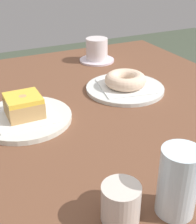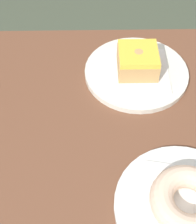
{
  "view_description": "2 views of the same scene",
  "coord_description": "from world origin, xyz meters",
  "px_view_note": "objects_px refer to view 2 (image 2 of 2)",
  "views": [
    {
      "loc": [
        -0.64,
        0.38,
        1.09
      ],
      "look_at": [
        -0.07,
        0.1,
        0.75
      ],
      "focal_mm": 50.31,
      "sensor_mm": 36.0,
      "label": 1
    },
    {
      "loc": [
        -0.06,
        -0.27,
        1.23
      ],
      "look_at": [
        -0.05,
        0.11,
        0.76
      ],
      "focal_mm": 53.26,
      "sensor_mm": 36.0,
      "label": 2
    }
  ],
  "objects_px": {
    "donut_sugar_ring": "(188,200)",
    "donut_glazed_square": "(138,61)",
    "plate_sugar_ring": "(185,208)",
    "plate_glazed_square": "(136,72)"
  },
  "relations": [
    {
      "from": "plate_glazed_square",
      "to": "donut_sugar_ring",
      "type": "bearing_deg",
      "value": -80.71
    },
    {
      "from": "donut_sugar_ring",
      "to": "donut_glazed_square",
      "type": "relative_size",
      "value": 1.45
    },
    {
      "from": "plate_sugar_ring",
      "to": "donut_sugar_ring",
      "type": "bearing_deg",
      "value": 0.0
    },
    {
      "from": "donut_glazed_square",
      "to": "donut_sugar_ring",
      "type": "bearing_deg",
      "value": -80.71
    },
    {
      "from": "donut_sugar_ring",
      "to": "plate_glazed_square",
      "type": "height_order",
      "value": "donut_sugar_ring"
    },
    {
      "from": "plate_sugar_ring",
      "to": "donut_glazed_square",
      "type": "xyz_separation_m",
      "value": [
        -0.05,
        0.31,
        0.03
      ]
    },
    {
      "from": "plate_sugar_ring",
      "to": "donut_sugar_ring",
      "type": "relative_size",
      "value": 1.9
    },
    {
      "from": "plate_sugar_ring",
      "to": "donut_sugar_ring",
      "type": "distance_m",
      "value": 0.03
    },
    {
      "from": "plate_sugar_ring",
      "to": "donut_glazed_square",
      "type": "distance_m",
      "value": 0.31
    },
    {
      "from": "donut_sugar_ring",
      "to": "donut_glazed_square",
      "type": "xyz_separation_m",
      "value": [
        -0.05,
        0.31,
        0.01
      ]
    }
  ]
}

